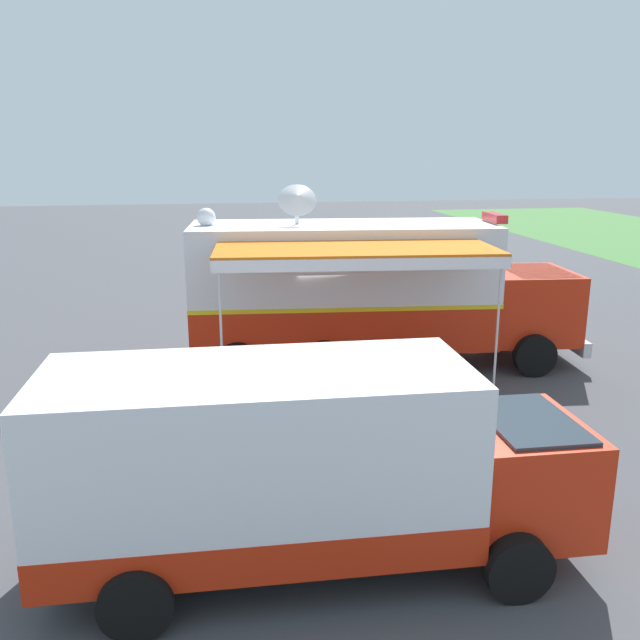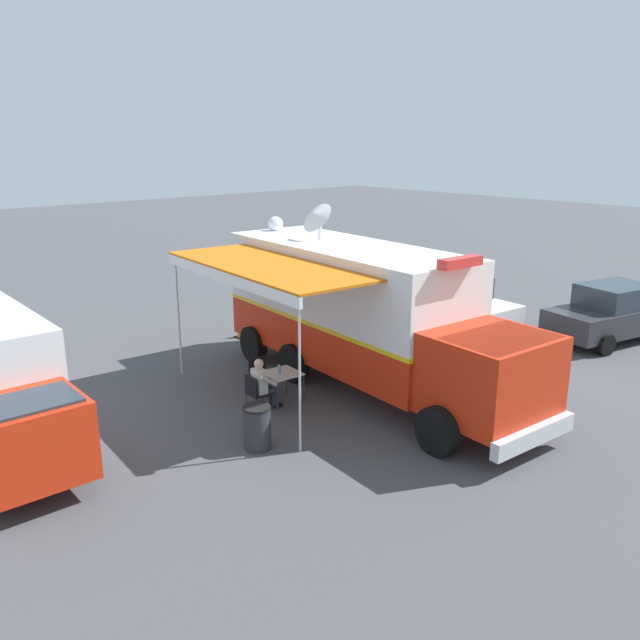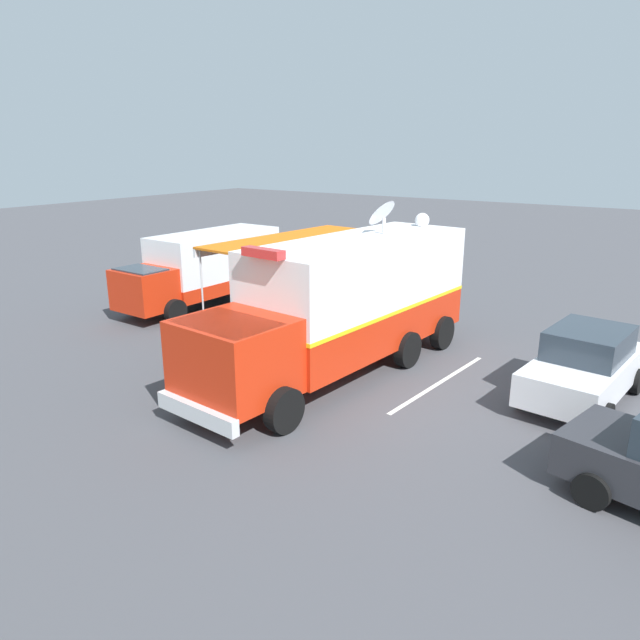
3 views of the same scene
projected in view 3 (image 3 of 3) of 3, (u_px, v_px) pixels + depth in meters
ground_plane at (359, 362)px, 16.65m from camera, size 100.00×100.00×0.00m
lot_stripe at (439, 383)px, 15.17m from camera, size 0.52×4.79×0.01m
command_truck at (343, 300)px, 15.56m from camera, size 5.32×9.66×4.53m
folding_table at (290, 327)px, 17.52m from camera, size 0.86×0.86×0.73m
water_bottle at (287, 322)px, 17.51m from camera, size 0.07×0.07×0.22m
folding_chair_at_table at (269, 328)px, 17.96m from camera, size 0.52×0.52×0.87m
folding_chair_beside_table at (306, 325)px, 18.24m from camera, size 0.52×0.52×0.87m
seated_responder at (273, 325)px, 17.81m from camera, size 0.68×0.58×1.25m
trash_bin at (209, 337)px, 17.38m from camera, size 0.57×0.57×0.91m
traffic_cone at (427, 314)px, 20.27m from camera, size 0.36×0.36×0.58m
support_truck at (206, 268)px, 22.35m from camera, size 2.48×6.85×2.70m
car_far_corner at (585, 365)px, 13.93m from camera, size 2.33×4.36×1.76m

